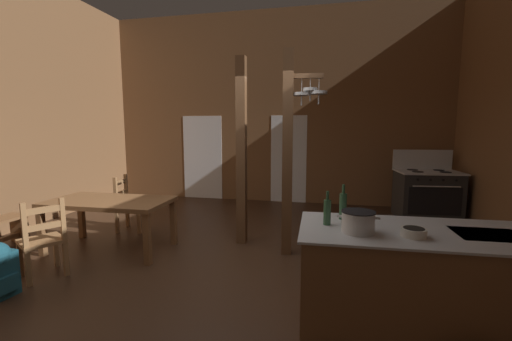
% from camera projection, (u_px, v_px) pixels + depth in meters
% --- Properties ---
extents(ground_plane, '(8.63, 8.75, 0.10)m').
position_uv_depth(ground_plane, '(219.00, 272.00, 4.16)').
color(ground_plane, '#382316').
extents(wall_back, '(8.63, 0.14, 4.44)m').
position_uv_depth(wall_back, '(273.00, 108.00, 7.79)').
color(wall_back, brown).
rests_on(wall_back, ground_plane).
extents(glazed_door_back_left, '(1.00, 0.01, 2.05)m').
position_uv_depth(glazed_door_back_left, '(203.00, 158.00, 8.25)').
color(glazed_door_back_left, white).
rests_on(glazed_door_back_left, ground_plane).
extents(glazed_panel_back_right, '(0.84, 0.01, 2.05)m').
position_uv_depth(glazed_panel_back_right, '(289.00, 159.00, 7.79)').
color(glazed_panel_back_right, white).
rests_on(glazed_panel_back_right, ground_plane).
extents(kitchen_island, '(2.19, 1.03, 0.88)m').
position_uv_depth(kitchen_island, '(424.00, 280.00, 2.89)').
color(kitchen_island, brown).
rests_on(kitchen_island, ground_plane).
extents(stove_range, '(1.21, 0.91, 1.32)m').
position_uv_depth(stove_range, '(427.00, 194.00, 6.44)').
color(stove_range, '#282828').
rests_on(stove_range, ground_plane).
extents(support_post_with_pot_rack, '(0.60, 0.26, 2.79)m').
position_uv_depth(support_post_with_pot_rack, '(290.00, 146.00, 4.48)').
color(support_post_with_pot_rack, brown).
rests_on(support_post_with_pot_rack, ground_plane).
extents(support_post_center, '(0.14, 0.14, 2.79)m').
position_uv_depth(support_post_center, '(242.00, 152.00, 4.95)').
color(support_post_center, brown).
rests_on(support_post_center, ground_plane).
extents(dining_table, '(1.72, 0.94, 0.74)m').
position_uv_depth(dining_table, '(110.00, 206.00, 4.73)').
color(dining_table, brown).
rests_on(dining_table, ground_plane).
extents(ladderback_chair_near_window, '(0.60, 0.60, 0.95)m').
position_uv_depth(ladderback_chair_near_window, '(43.00, 240.00, 3.87)').
color(ladderback_chair_near_window, '#9E7044').
rests_on(ladderback_chair_near_window, ground_plane).
extents(ladderback_chair_by_post, '(0.50, 0.50, 0.95)m').
position_uv_depth(ladderback_chair_by_post, '(129.00, 204.00, 5.69)').
color(ladderback_chair_by_post, '#9E7044').
rests_on(ladderback_chair_by_post, ground_plane).
extents(stockpot_on_counter, '(0.35, 0.28, 0.18)m').
position_uv_depth(stockpot_on_counter, '(358.00, 222.00, 2.79)').
color(stockpot_on_counter, silver).
rests_on(stockpot_on_counter, kitchen_island).
extents(mixing_bowl_on_counter, '(0.20, 0.20, 0.07)m').
position_uv_depth(mixing_bowl_on_counter, '(414.00, 232.00, 2.68)').
color(mixing_bowl_on_counter, silver).
rests_on(mixing_bowl_on_counter, kitchen_island).
extents(bottle_tall_on_counter, '(0.07, 0.07, 0.34)m').
position_uv_depth(bottle_tall_on_counter, '(343.00, 206.00, 3.18)').
color(bottle_tall_on_counter, '#2D5638').
rests_on(bottle_tall_on_counter, kitchen_island).
extents(bottle_short_on_counter, '(0.07, 0.07, 0.31)m').
position_uv_depth(bottle_short_on_counter, '(327.00, 211.00, 3.00)').
color(bottle_short_on_counter, '#2D5638').
rests_on(bottle_short_on_counter, kitchen_island).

